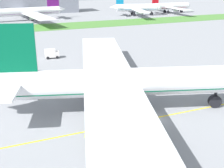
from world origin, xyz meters
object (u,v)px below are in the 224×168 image
object	(u,v)px
ground_crew_wingwalker_port	(87,137)
parked_airliner_far_right	(169,6)
parked_airliner_far_left	(26,12)
airliner_foreground	(120,83)
service_truck_baggage_loader	(52,53)
parked_airliner_far_centre	(136,8)

from	to	relation	value
ground_crew_wingwalker_port	parked_airliner_far_right	xyz separation A→B (m)	(112.03, 150.09, 3.98)
ground_crew_wingwalker_port	parked_airliner_far_right	bearing A→B (deg)	53.26
ground_crew_wingwalker_port	parked_airliner_far_left	bearing A→B (deg)	86.22
airliner_foreground	parked_airliner_far_right	xyz separation A→B (m)	(102.56, 141.55, -0.81)
ground_crew_wingwalker_port	parked_airliner_far_right	distance (m)	187.33
parked_airliner_far_right	ground_crew_wingwalker_port	bearing A→B (deg)	-126.74
ground_crew_wingwalker_port	service_truck_baggage_loader	distance (m)	53.78
ground_crew_wingwalker_port	service_truck_baggage_loader	world-z (taller)	service_truck_baggage_loader
ground_crew_wingwalker_port	parked_airliner_far_centre	bearing A→B (deg)	60.39
parked_airliner_far_left	parked_airliner_far_centre	distance (m)	72.89
parked_airliner_far_left	parked_airliner_far_right	xyz separation A→B (m)	(102.18, 0.79, -0.21)
parked_airliner_far_left	parked_airliner_far_centre	size ratio (longest dim) A/B	1.50
ground_crew_wingwalker_port	parked_airliner_far_centre	xyz separation A→B (m)	(82.64, 145.43, 4.30)
service_truck_baggage_loader	parked_airliner_far_left	distance (m)	95.98
airliner_foreground	parked_airliner_far_left	world-z (taller)	airliner_foreground
airliner_foreground	service_truck_baggage_loader	world-z (taller)	airliner_foreground
airliner_foreground	service_truck_baggage_loader	distance (m)	45.33
parked_airliner_far_right	airliner_foreground	bearing A→B (deg)	-125.93
parked_airliner_far_left	parked_airliner_far_right	bearing A→B (deg)	0.44
parked_airliner_far_right	service_truck_baggage_loader	bearing A→B (deg)	-137.81
airliner_foreground	ground_crew_wingwalker_port	bearing A→B (deg)	-137.97
airliner_foreground	parked_airliner_far_centre	world-z (taller)	airliner_foreground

